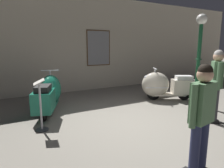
# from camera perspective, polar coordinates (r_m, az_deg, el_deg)

# --- Properties ---
(ground_plane) EXTENTS (60.00, 60.00, 0.00)m
(ground_plane) POSITION_cam_1_polar(r_m,az_deg,el_deg) (4.96, 5.39, -10.77)
(ground_plane) COLOR slate
(showroom_back_wall) EXTENTS (18.00, 0.63, 3.80)m
(showroom_back_wall) POSITION_cam_1_polar(r_m,az_deg,el_deg) (8.20, -11.25, 11.12)
(showroom_back_wall) COLOR #BCB29E
(showroom_back_wall) RESTS_ON ground
(scooter_0) EXTENTS (1.18, 1.92, 1.14)m
(scooter_0) POSITION_cam_1_polar(r_m,az_deg,el_deg) (5.89, -17.54, -2.50)
(scooter_0) COLOR black
(scooter_0) RESTS_ON ground
(scooter_1) EXTENTS (1.81, 1.31, 1.09)m
(scooter_1) POSITION_cam_1_polar(r_m,az_deg,el_deg) (7.01, 14.56, -0.44)
(scooter_1) COLOR black
(scooter_1) RESTS_ON ground
(lamppost) EXTENTS (0.30, 0.30, 2.74)m
(lamppost) POSITION_cam_1_polar(r_m,az_deg,el_deg) (6.58, 23.53, 7.74)
(lamppost) COLOR #144728
(lamppost) RESTS_ON ground
(visitor_0) EXTENTS (0.45, 0.45, 1.74)m
(visitor_0) POSITION_cam_1_polar(r_m,az_deg,el_deg) (5.32, 27.52, 0.75)
(visitor_0) COLOR black
(visitor_0) RESTS_ON ground
(visitor_1) EXTENTS (0.53, 0.30, 1.59)m
(visitor_1) POSITION_cam_1_polar(r_m,az_deg,el_deg) (3.00, 24.17, -7.56)
(visitor_1) COLOR black
(visitor_1) RESTS_ON ground
(info_stanchion) EXTENTS (0.28, 0.35, 1.13)m
(info_stanchion) POSITION_cam_1_polar(r_m,az_deg,el_deg) (4.60, -19.61, -6.85)
(info_stanchion) COLOR #333338
(info_stanchion) RESTS_ON ground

